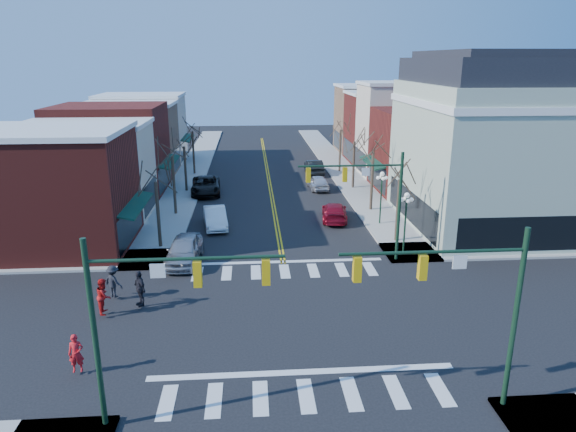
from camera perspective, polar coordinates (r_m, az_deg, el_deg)
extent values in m
plane|color=black|center=(26.61, 0.56, -11.43)|extent=(160.00, 160.00, 0.00)
cube|color=#9E9B93|center=(45.61, -12.61, 0.57)|extent=(3.50, 70.00, 0.15)
cube|color=#9E9B93|center=(46.37, 9.30, 1.03)|extent=(3.50, 70.00, 0.15)
cube|color=maroon|center=(38.56, -24.66, 2.45)|extent=(10.00, 8.50, 8.00)
cube|color=beige|center=(45.77, -21.41, 4.60)|extent=(10.00, 7.00, 7.50)
cube|color=maroon|center=(53.24, -19.05, 7.00)|extent=(10.00, 9.00, 8.50)
cube|color=#9C7456|center=(61.21, -17.14, 8.04)|extent=(10.00, 7.50, 7.80)
cube|color=beige|center=(68.70, -15.78, 9.23)|extent=(10.00, 8.00, 8.20)
cube|color=maroon|center=(52.80, 15.26, 6.98)|extent=(10.00, 8.50, 8.00)
cube|color=beige|center=(59.93, 12.91, 9.25)|extent=(10.00, 7.00, 10.00)
cube|color=maroon|center=(67.18, 11.02, 9.52)|extent=(10.00, 8.00, 8.50)
cube|color=#9C7456|center=(74.84, 9.44, 10.54)|extent=(10.00, 8.00, 9.00)
cube|color=#A5B49C|center=(42.70, 21.61, 6.16)|extent=(12.00, 14.00, 11.00)
cube|color=white|center=(42.20, 22.22, 11.62)|extent=(12.25, 14.25, 0.50)
cube|color=black|center=(42.10, 22.58, 14.73)|extent=(11.40, 13.40, 1.80)
cube|color=black|center=(42.09, 22.75, 16.22)|extent=(9.80, 11.80, 0.60)
cylinder|color=#14331E|center=(19.10, -20.65, -12.57)|extent=(0.20, 0.20, 7.20)
cylinder|color=#14331E|center=(17.24, -11.18, -4.68)|extent=(6.50, 0.12, 0.12)
cube|color=gold|center=(17.41, -10.01, -6.35)|extent=(0.28, 0.28, 0.90)
cube|color=gold|center=(17.32, -2.46, -6.22)|extent=(0.28, 0.28, 0.90)
cylinder|color=#14331E|center=(20.59, 23.87, -10.73)|extent=(0.20, 0.20, 7.20)
cylinder|color=#14331E|center=(18.17, 15.83, -3.87)|extent=(6.50, 0.12, 0.12)
cube|color=gold|center=(18.26, 14.72, -5.53)|extent=(0.28, 0.28, 0.90)
cube|color=gold|center=(17.67, 7.69, -5.87)|extent=(0.28, 0.28, 0.90)
cylinder|color=#14331E|center=(33.37, 12.26, 0.85)|extent=(0.20, 0.20, 7.20)
cylinder|color=#14331E|center=(31.94, 6.94, 5.57)|extent=(6.50, 0.12, 0.12)
cube|color=gold|center=(31.99, 6.34, 4.60)|extent=(0.28, 0.28, 0.90)
cube|color=gold|center=(31.66, 2.27, 4.56)|extent=(0.28, 0.28, 0.90)
cylinder|color=#14331E|center=(35.07, 12.86, -1.14)|extent=(0.12, 0.12, 4.00)
sphere|color=white|center=(34.47, 13.09, 2.26)|extent=(0.36, 0.36, 0.36)
cylinder|color=#14331E|center=(41.05, 10.27, 1.68)|extent=(0.12, 0.12, 4.00)
sphere|color=white|center=(40.55, 10.43, 4.61)|extent=(0.36, 0.36, 0.36)
cylinder|color=#382B21|center=(36.39, -14.22, 0.05)|extent=(0.24, 0.24, 4.76)
cylinder|color=#382B21|center=(43.98, -12.54, 3.27)|extent=(0.24, 0.24, 5.04)
cylinder|color=#382B21|center=(51.77, -11.33, 5.11)|extent=(0.24, 0.24, 4.55)
cylinder|color=#382B21|center=(59.54, -10.45, 6.86)|extent=(0.24, 0.24, 4.90)
cylinder|color=#382B21|center=(37.32, 12.09, 0.51)|extent=(0.24, 0.24, 4.62)
cylinder|color=#382B21|center=(44.72, 9.31, 3.77)|extent=(0.24, 0.24, 5.18)
cylinder|color=#382B21|center=(52.39, 7.30, 5.60)|extent=(0.24, 0.24, 4.83)
cylinder|color=#382B21|center=(60.10, 5.80, 7.18)|extent=(0.24, 0.24, 4.97)
imported|color=#A7A6AB|center=(33.93, -11.47, -3.72)|extent=(2.32, 5.14, 1.71)
imported|color=white|center=(40.65, -8.08, -0.17)|extent=(2.25, 4.87, 1.55)
imported|color=black|center=(50.97, -9.12, 3.37)|extent=(3.07, 6.07, 1.65)
imported|color=maroon|center=(42.18, 5.18, 0.48)|extent=(2.61, 5.10, 1.42)
imported|color=silver|center=(52.16, 3.34, 3.77)|extent=(2.07, 4.45, 1.47)
imported|color=black|center=(59.25, 2.90, 5.46)|extent=(1.87, 4.98, 1.63)
imported|color=red|center=(23.71, -22.48, -13.93)|extent=(0.65, 0.47, 1.69)
imported|color=red|center=(28.15, -19.78, -8.35)|extent=(0.81, 0.99, 1.88)
imported|color=black|center=(28.38, -16.15, -7.72)|extent=(1.05, 1.21, 1.95)
imported|color=black|center=(29.79, -18.84, -6.89)|extent=(1.36, 1.22, 1.83)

